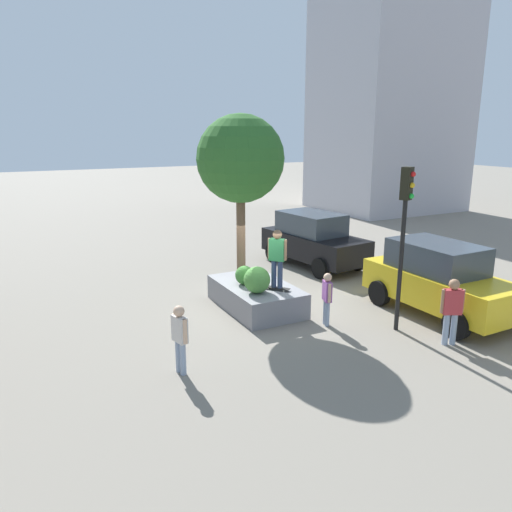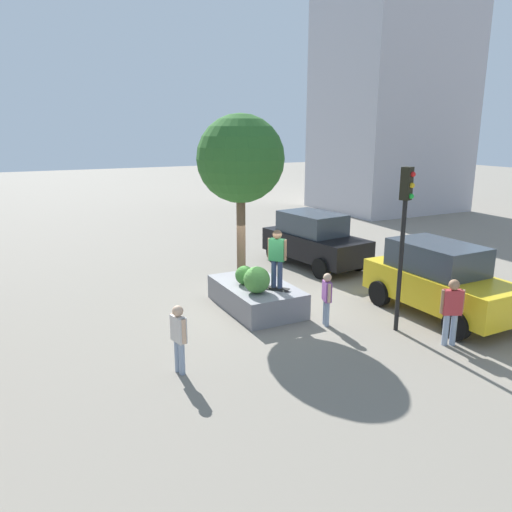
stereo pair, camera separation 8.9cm
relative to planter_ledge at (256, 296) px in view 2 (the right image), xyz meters
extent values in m
plane|color=gray|center=(0.11, 0.21, -0.39)|extent=(120.00, 120.00, 0.00)
cube|color=gray|center=(0.00, 0.00, 0.00)|extent=(3.24, 1.93, 0.77)
cylinder|color=brown|center=(-0.83, -0.11, 1.90)|extent=(0.28, 0.28, 3.03)
sphere|color=#2D6628|center=(-0.83, -0.11, 4.16)|extent=(2.68, 2.68, 2.68)
sphere|color=#3D7A33|center=(-0.16, -0.31, 0.68)|extent=(0.58, 0.58, 0.58)
sphere|color=#4C8C3D|center=(0.73, -0.34, 0.78)|extent=(0.78, 0.78, 0.78)
cube|color=black|center=(0.77, 0.30, 0.45)|extent=(0.77, 0.65, 0.02)
sphere|color=beige|center=(0.92, 0.52, 0.41)|extent=(0.06, 0.06, 0.06)
sphere|color=beige|center=(1.03, 0.39, 0.41)|extent=(0.06, 0.06, 0.06)
sphere|color=beige|center=(0.51, 0.21, 0.41)|extent=(0.06, 0.06, 0.06)
sphere|color=beige|center=(0.61, 0.08, 0.41)|extent=(0.06, 0.06, 0.06)
cylinder|color=navy|center=(0.69, 0.24, 0.87)|extent=(0.15, 0.15, 0.83)
cylinder|color=navy|center=(0.85, 0.36, 0.87)|extent=(0.15, 0.15, 0.83)
cube|color=#338C4C|center=(0.77, 0.30, 1.61)|extent=(0.49, 0.44, 0.65)
cylinder|color=#9E7251|center=(0.57, 0.15, 1.63)|extent=(0.10, 0.10, 0.61)
cylinder|color=#9E7251|center=(0.96, 0.45, 1.63)|extent=(0.10, 0.10, 0.61)
sphere|color=#9E7251|center=(0.77, 0.30, 2.07)|extent=(0.27, 0.27, 0.27)
cube|color=black|center=(-3.28, 4.34, 0.47)|extent=(4.85, 2.52, 0.93)
cube|color=#38424C|center=(-3.51, 4.31, 1.36)|extent=(2.80, 2.03, 0.84)
cylinder|color=black|center=(-1.93, 5.49, 0.01)|extent=(0.81, 0.33, 0.79)
cylinder|color=black|center=(-1.69, 3.56, 0.01)|extent=(0.81, 0.33, 0.79)
cylinder|color=black|center=(-4.88, 5.12, 0.01)|extent=(0.81, 0.33, 0.79)
cylinder|color=black|center=(-4.64, 3.18, 0.01)|extent=(0.81, 0.33, 0.79)
cube|color=gold|center=(3.02, 4.59, 0.48)|extent=(4.69, 2.02, 0.93)
cube|color=#38424C|center=(2.78, 4.59, 1.36)|extent=(2.63, 1.76, 0.84)
cylinder|color=black|center=(4.49, 5.59, 0.01)|extent=(0.80, 0.24, 0.79)
cylinder|color=black|center=(4.52, 3.63, 0.01)|extent=(0.80, 0.24, 0.79)
cylinder|color=black|center=(1.51, 5.55, 0.01)|extent=(0.80, 0.24, 0.79)
cylinder|color=black|center=(1.54, 3.59, 0.01)|extent=(0.80, 0.24, 0.79)
cylinder|color=black|center=(3.31, 2.68, 1.43)|extent=(0.12, 0.12, 3.62)
cube|color=black|center=(3.31, 2.68, 3.66)|extent=(0.33, 0.35, 0.85)
sphere|color=red|center=(3.45, 2.73, 3.91)|extent=(0.14, 0.14, 0.14)
sphere|color=gold|center=(3.45, 2.73, 3.63)|extent=(0.14, 0.14, 0.14)
sphere|color=green|center=(3.45, 2.73, 3.35)|extent=(0.14, 0.14, 0.14)
cylinder|color=#8C9EB7|center=(3.09, -3.44, 0.00)|extent=(0.14, 0.14, 0.77)
cylinder|color=#8C9EB7|center=(2.91, -3.48, 0.00)|extent=(0.14, 0.14, 0.77)
cube|color=silver|center=(3.00, -3.46, 0.69)|extent=(0.47, 0.28, 0.60)
cylinder|color=#D8AD8C|center=(3.22, -3.41, 0.70)|extent=(0.09, 0.09, 0.57)
cylinder|color=#D8AD8C|center=(2.78, -3.51, 0.70)|extent=(0.09, 0.09, 0.57)
sphere|color=#D8AD8C|center=(3.00, -3.46, 1.11)|extent=(0.25, 0.25, 0.25)
cylinder|color=#8C9EB7|center=(2.06, 1.17, -0.02)|extent=(0.13, 0.13, 0.73)
cylinder|color=#8C9EB7|center=(2.23, 1.11, -0.02)|extent=(0.13, 0.13, 0.73)
cube|color=#8C4C99|center=(2.15, 1.14, 0.63)|extent=(0.44, 0.29, 0.57)
cylinder|color=#D8AD8C|center=(1.94, 1.21, 0.64)|extent=(0.09, 0.09, 0.54)
cylinder|color=#D8AD8C|center=(2.35, 1.07, 0.64)|extent=(0.09, 0.09, 0.54)
sphere|color=#D8AD8C|center=(2.15, 1.14, 1.03)|extent=(0.24, 0.24, 0.24)
cylinder|color=#8C9EB7|center=(4.72, 3.29, 0.03)|extent=(0.15, 0.15, 0.84)
cylinder|color=#8C9EB7|center=(4.63, 3.11, 0.03)|extent=(0.15, 0.15, 0.84)
cube|color=#B23338|center=(4.68, 3.20, 0.78)|extent=(0.39, 0.51, 0.65)
cylinder|color=#9E7251|center=(4.79, 3.43, 0.80)|extent=(0.10, 0.10, 0.62)
cylinder|color=#9E7251|center=(4.57, 2.98, 0.80)|extent=(0.10, 0.10, 0.62)
sphere|color=#9E7251|center=(4.68, 3.20, 1.24)|extent=(0.27, 0.27, 0.27)
cube|color=#B2B2BC|center=(-13.89, 17.24, 10.75)|extent=(7.50, 8.66, 22.28)
camera|label=1|loc=(12.92, -6.64, 5.01)|focal=34.66mm
camera|label=2|loc=(12.96, -6.56, 5.01)|focal=34.66mm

